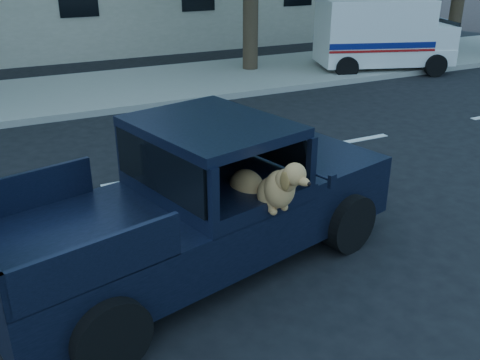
{
  "coord_description": "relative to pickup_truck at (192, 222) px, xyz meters",
  "views": [
    {
      "loc": [
        -2.22,
        -4.29,
        3.4
      ],
      "look_at": [
        0.07,
        0.33,
        1.15
      ],
      "focal_mm": 40.0,
      "sensor_mm": 36.0,
      "label": 1
    }
  ],
  "objects": [
    {
      "name": "pickup_truck",
      "position": [
        0.0,
        0.0,
        0.0
      ],
      "size": [
        5.0,
        2.94,
        1.68
      ],
      "rotation": [
        0.0,
        0.0,
        0.24
      ],
      "color": "black",
      "rests_on": "ground"
    },
    {
      "name": "mail_truck",
      "position": [
        8.88,
        7.46,
        0.34
      ],
      "size": [
        4.14,
        2.89,
        2.07
      ],
      "rotation": [
        0.0,
        0.0,
        -0.33
      ],
      "color": "silver",
      "rests_on": "ground"
    },
    {
      "name": "far_sidewalk",
      "position": [
        0.34,
        8.51,
        -0.49
      ],
      "size": [
        60.0,
        4.0,
        0.15
      ],
      "primitive_type": "cube",
      "color": "gray",
      "rests_on": "ground"
    },
    {
      "name": "ground",
      "position": [
        0.34,
        -0.69,
        -0.57
      ],
      "size": [
        120.0,
        120.0,
        0.0
      ],
      "primitive_type": "plane",
      "color": "black",
      "rests_on": "ground"
    },
    {
      "name": "lane_stripes",
      "position": [
        2.34,
        2.71,
        -0.56
      ],
      "size": [
        21.6,
        0.14,
        0.01
      ],
      "primitive_type": null,
      "color": "silver",
      "rests_on": "ground"
    }
  ]
}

